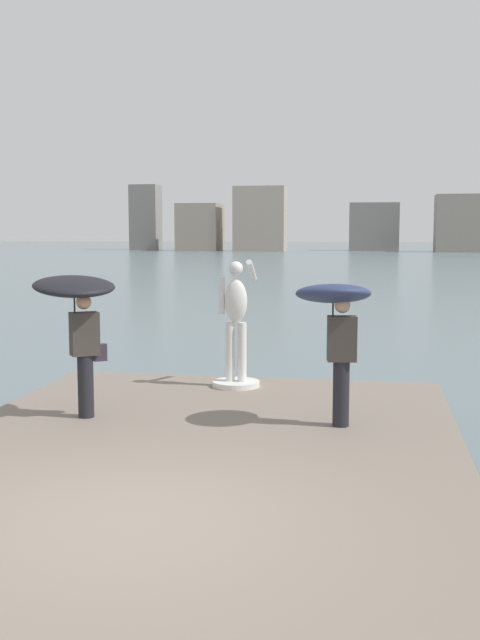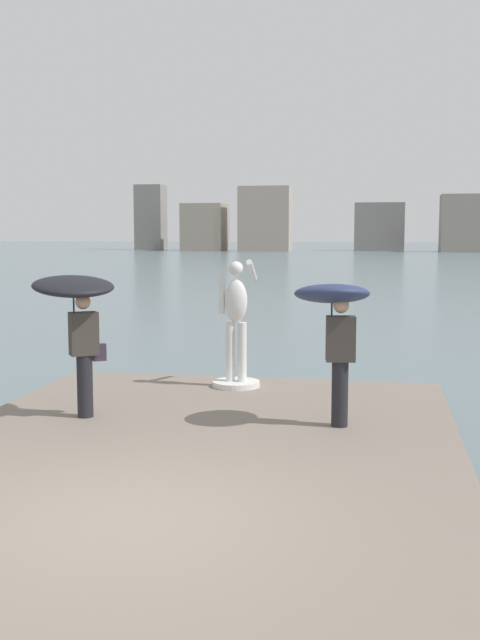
% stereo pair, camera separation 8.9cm
% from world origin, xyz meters
% --- Properties ---
extents(ground_plane, '(400.00, 400.00, 0.00)m').
position_xyz_m(ground_plane, '(0.00, 40.00, 0.00)').
color(ground_plane, slate).
extents(pier, '(6.57, 9.83, 0.40)m').
position_xyz_m(pier, '(0.00, 1.92, 0.20)').
color(pier, slate).
rests_on(pier, ground).
extents(statue_white_figure, '(0.80, 0.96, 2.14)m').
position_xyz_m(statue_white_figure, '(-0.10, 6.00, 1.30)').
color(statue_white_figure, silver).
rests_on(statue_white_figure, pier).
extents(onlooker_left, '(1.57, 1.58, 2.03)m').
position_xyz_m(onlooker_left, '(-1.88, 3.50, 1.98)').
color(onlooker_left, black).
rests_on(onlooker_left, pier).
extents(onlooker_right, '(1.12, 1.14, 1.97)m').
position_xyz_m(onlooker_right, '(1.66, 3.66, 1.92)').
color(onlooker_right, black).
rests_on(onlooker_right, pier).
extents(distant_skyline, '(77.99, 11.24, 11.23)m').
position_xyz_m(distant_skyline, '(-0.74, 118.62, 4.36)').
color(distant_skyline, gray).
rests_on(distant_skyline, ground).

